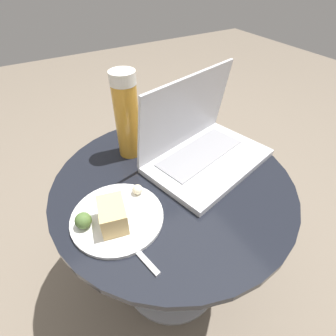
{
  "coord_description": "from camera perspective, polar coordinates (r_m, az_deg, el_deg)",
  "views": [
    {
      "loc": [
        -0.28,
        -0.45,
        1.03
      ],
      "look_at": [
        -0.02,
        -0.01,
        0.6
      ],
      "focal_mm": 28.0,
      "sensor_mm": 36.0,
      "label": 1
    }
  ],
  "objects": [
    {
      "name": "ground_plane",
      "position": [
        1.16,
        0.75,
        -22.31
      ],
      "size": [
        6.0,
        6.0,
        0.0
      ],
      "primitive_type": "plane",
      "color": "#726656"
    },
    {
      "name": "table",
      "position": [
        0.84,
        0.97,
        -10.42
      ],
      "size": [
        0.66,
        0.66,
        0.53
      ],
      "color": "#9E9EA3",
      "rests_on": "ground_plane"
    },
    {
      "name": "laptop",
      "position": [
        0.78,
        7.17,
        5.05
      ],
      "size": [
        0.4,
        0.31,
        0.25
      ],
      "color": "silver",
      "rests_on": "table"
    },
    {
      "name": "beer_glass",
      "position": [
        0.76,
        -8.97,
        11.15
      ],
      "size": [
        0.07,
        0.07,
        0.26
      ],
      "color": "gold",
      "rests_on": "table"
    },
    {
      "name": "snack_plate",
      "position": [
        0.63,
        -11.68,
        -10.09
      ],
      "size": [
        0.22,
        0.22,
        0.07
      ],
      "color": "white",
      "rests_on": "table"
    },
    {
      "name": "fork",
      "position": [
        0.6,
        -8.82,
        -15.37
      ],
      "size": [
        0.05,
        0.18,
        0.0
      ],
      "color": "#B2B2B7",
      "rests_on": "table"
    }
  ]
}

